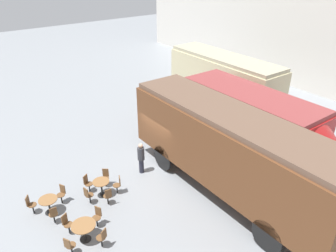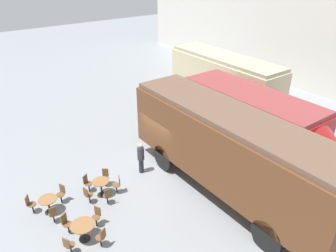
{
  "view_description": "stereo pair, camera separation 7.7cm",
  "coord_description": "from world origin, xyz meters",
  "views": [
    {
      "loc": [
        11.77,
        -8.21,
        9.67
      ],
      "look_at": [
        -0.58,
        1.0,
        1.6
      ],
      "focal_mm": 35.0,
      "sensor_mm": 36.0,
      "label": 1
    },
    {
      "loc": [
        11.82,
        -8.15,
        9.67
      ],
      "look_at": [
        -0.58,
        1.0,
        1.6
      ],
      "focal_mm": 35.0,
      "sensor_mm": 36.0,
      "label": 2
    }
  ],
  "objects": [
    {
      "name": "cafe_chair_3",
      "position": [
        3.33,
        -4.92,
        0.51
      ],
      "size": [
        0.4,
        0.39,
        0.87
      ],
      "rotation": [
        0.0,
        0.0,
        9.91
      ],
      "color": "black",
      "rests_on": "ground_plane"
    },
    {
      "name": "passenger_coach_wooden",
      "position": [
        3.8,
        1.03,
        2.4
      ],
      "size": [
        10.72,
        2.59,
        4.0
      ],
      "color": "brown",
      "rests_on": "ground_plane"
    },
    {
      "name": "cafe_table_far",
      "position": [
        0.62,
        -3.61,
        0.57
      ],
      "size": [
        0.75,
        0.75,
        0.77
      ],
      "color": "black",
      "rests_on": "ground_plane"
    },
    {
      "name": "cafe_table_mid",
      "position": [
        0.32,
        -5.88,
        0.53
      ],
      "size": [
        0.77,
        0.77,
        0.71
      ],
      "color": "black",
      "rests_on": "ground_plane"
    },
    {
      "name": "cafe_chair_4",
      "position": [
        -0.11,
        -6.51,
        0.51
      ],
      "size": [
        0.4,
        0.4,
        0.87
      ],
      "rotation": [
        0.0,
        0.0,
        7.25
      ],
      "color": "black",
      "rests_on": "ground_plane"
    },
    {
      "name": "backdrop_wall",
      "position": [
        0.0,
        15.33,
        4.5
      ],
      "size": [
        44.0,
        0.15,
        9.0
      ],
      "color": "silver",
      "rests_on": "ground_plane"
    },
    {
      "name": "cafe_chair_7",
      "position": [
        -0.02,
        -3.99,
        0.51
      ],
      "size": [
        0.4,
        0.39,
        0.87
      ],
      "rotation": [
        0.0,
        0.0,
        6.83
      ],
      "color": "black",
      "rests_on": "ground_plane"
    },
    {
      "name": "passenger_coach_vintage",
      "position": [
        -3.68,
        8.25,
        2.13
      ],
      "size": [
        8.99,
        2.52,
        3.49
      ],
      "color": "beige",
      "rests_on": "ground_plane"
    },
    {
      "name": "cafe_chair_2",
      "position": [
        2.98,
        -6.05,
        0.51
      ],
      "size": [
        0.39,
        0.4,
        0.87
      ],
      "rotation": [
        0.0,
        0.0,
        8.34
      ],
      "color": "black",
      "rests_on": "ground_plane"
    },
    {
      "name": "ground_plane",
      "position": [
        0.0,
        0.0,
        0.0
      ],
      "size": [
        80.0,
        80.0,
        0.0
      ],
      "primitive_type": "plane",
      "color": "gray"
    },
    {
      "name": "cafe_chair_5",
      "position": [
        1.08,
        -5.94,
        0.51
      ],
      "size": [
        0.36,
        0.36,
        0.87
      ],
      "rotation": [
        0.0,
        0.0,
        9.35
      ],
      "color": "black",
      "rests_on": "ground_plane"
    },
    {
      "name": "visitor_person",
      "position": [
        0.18,
        -1.21,
        0.89
      ],
      "size": [
        0.34,
        0.34,
        1.65
      ],
      "color": "#262633",
      "rests_on": "ground_plane"
    },
    {
      "name": "cafe_chair_0",
      "position": [
        2.2,
        -4.57,
        0.51
      ],
      "size": [
        0.39,
        0.4,
        0.87
      ],
      "rotation": [
        0.0,
        0.0,
        5.2
      ],
      "color": "black",
      "rests_on": "ground_plane"
    },
    {
      "name": "cafe_chair_9",
      "position": [
        1.36,
        -3.67,
        0.51
      ],
      "size": [
        0.36,
        0.36,
        0.87
      ],
      "rotation": [
        0.0,
        0.0,
        9.34
      ],
      "color": "black",
      "rests_on": "ground_plane"
    },
    {
      "name": "cafe_table_near",
      "position": [
        2.59,
        -5.31,
        0.59
      ],
      "size": [
        0.93,
        0.93,
        0.73
      ],
      "color": "black",
      "rests_on": "ground_plane"
    },
    {
      "name": "cafe_chair_11",
      "position": [
        0.05,
        -3.12,
        0.51
      ],
      "size": [
        0.41,
        0.4,
        0.87
      ],
      "rotation": [
        0.0,
        0.0,
        11.85
      ],
      "color": "black",
      "rests_on": "ground_plane"
    },
    {
      "name": "cafe_chair_1",
      "position": [
        1.85,
        -5.7,
        0.51
      ],
      "size": [
        0.4,
        0.39,
        0.87
      ],
      "rotation": [
        0.0,
        0.0,
        6.77
      ],
      "color": "black",
      "rests_on": "ground_plane"
    },
    {
      "name": "cafe_chair_6",
      "position": [
        -0.01,
        -5.2,
        0.51
      ],
      "size": [
        0.38,
        0.4,
        0.87
      ],
      "rotation": [
        0.0,
        0.0,
        11.44
      ],
      "color": "black",
      "rests_on": "ground_plane"
    },
    {
      "name": "cafe_chair_8",
      "position": [
        0.79,
        -4.33,
        0.51
      ],
      "size": [
        0.36,
        0.38,
        0.87
      ],
      "rotation": [
        0.0,
        0.0,
        8.08
      ],
      "color": "black",
      "rests_on": "ground_plane"
    },
    {
      "name": "streamlined_locomotive",
      "position": [
        2.57,
        4.46,
        2.06
      ],
      "size": [
        9.55,
        2.75,
        3.49
      ],
      "color": "maroon",
      "rests_on": "ground_plane"
    },
    {
      "name": "cafe_chair_10",
      "position": [
        0.91,
        -2.92,
        0.51
      ],
      "size": [
        0.38,
        0.4,
        0.87
      ],
      "rotation": [
        0.0,
        0.0,
        10.6
      ],
      "color": "black",
      "rests_on": "ground_plane"
    }
  ]
}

